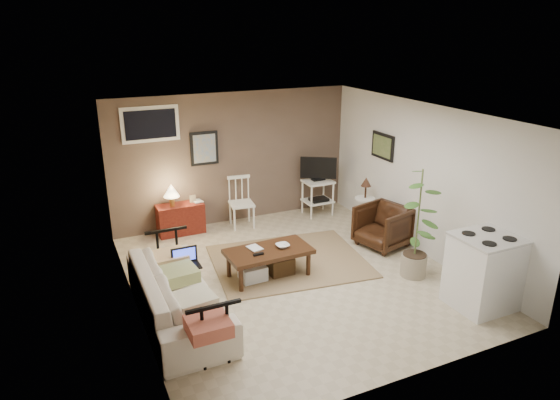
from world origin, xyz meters
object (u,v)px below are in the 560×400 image
spindle_chair (241,204)px  sofa (177,286)px  coffee_table (268,261)px  armchair (383,225)px  tv_stand (318,185)px  red_console (180,216)px  side_table (365,197)px  stove (484,271)px  potted_plant (418,220)px

spindle_chair → sofa: bearing=-125.5°
spindle_chair → coffee_table: bearing=-99.7°
coffee_table → armchair: armchair is taller
sofa → tv_stand: bearing=-53.8°
red_console → armchair: 3.51m
sofa → side_table: size_ratio=2.36×
stove → coffee_table: bearing=139.7°
armchair → side_table: bearing=154.3°
sofa → red_console: (0.69, 2.65, -0.12)m
sofa → tv_stand: (3.35, 2.46, 0.16)m
red_console → side_table: bearing=-20.8°
red_console → spindle_chair: 1.12m
armchair → potted_plant: 1.19m
red_console → tv_stand: bearing=-4.2°
red_console → stove: 5.02m
armchair → potted_plant: size_ratio=0.46×
sofa → side_table: side_table is taller
stove → side_table: bearing=88.2°
spindle_chair → side_table: side_table is taller
tv_stand → stove: 3.85m
sofa → red_console: bearing=-14.6°
potted_plant → spindle_chair: bearing=119.6°
red_console → tv_stand: 2.68m
spindle_chair → stove: size_ratio=0.92×
sofa → armchair: (3.62, 0.72, -0.06)m
sofa → armchair: sofa is taller
sofa → side_table: bearing=-68.5°
red_console → armchair: size_ratio=1.22×
sofa → armchair: 3.69m
armchair → stove: 2.10m
tv_stand → spindle_chair: bearing=177.6°
stove → spindle_chair: bearing=115.8°
tv_stand → potted_plant: bearing=-88.5°
coffee_table → side_table: 2.54m
sofa → potted_plant: potted_plant is taller
side_table → sofa: bearing=-158.5°
coffee_table → stove: bearing=-40.3°
red_console → armchair: (2.93, -1.94, 0.06)m
potted_plant → stove: bearing=-76.1°
side_table → stove: size_ratio=0.97×
armchair → stove: stove is taller
spindle_chair → tv_stand: bearing=-2.4°
sofa → stove: stove is taller
side_table → spindle_chair: bearing=152.2°
armchair → potted_plant: (-0.19, -1.06, 0.50)m
coffee_table → side_table: size_ratio=1.29×
tv_stand → armchair: bearing=-81.3°
armchair → stove: bearing=-12.7°
armchair → potted_plant: bearing=-24.8°
side_table → stove: bearing=-91.8°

